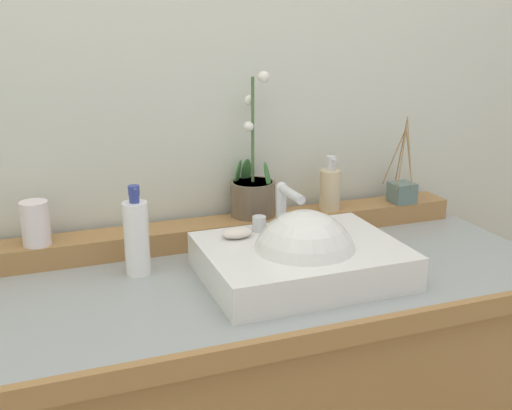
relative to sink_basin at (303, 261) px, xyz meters
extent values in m
cube|color=silver|center=(-0.16, 0.45, 0.47)|extent=(3.45, 0.20, 2.78)
cube|color=#949B9A|center=(-0.16, 0.06, -0.06)|extent=(1.51, 0.58, 0.04)
cube|color=#A17240|center=(-0.16, -0.23, -0.06)|extent=(1.51, 0.02, 0.04)
cube|color=#A17240|center=(-0.16, 0.28, -0.01)|extent=(1.42, 0.10, 0.06)
cube|color=white|center=(0.00, 0.01, 0.00)|extent=(0.43, 0.33, 0.08)
sphere|color=white|center=(0.00, -0.01, 0.00)|extent=(0.23, 0.23, 0.23)
cylinder|color=silver|center=(0.00, 0.12, 0.09)|extent=(0.02, 0.02, 0.10)
cylinder|color=silver|center=(0.00, 0.07, 0.14)|extent=(0.02, 0.11, 0.02)
sphere|color=silver|center=(0.00, 0.12, 0.14)|extent=(0.03, 0.03, 0.03)
cylinder|color=silver|center=(-0.05, 0.12, 0.05)|extent=(0.03, 0.03, 0.04)
cylinder|color=silver|center=(0.06, 0.12, 0.05)|extent=(0.03, 0.03, 0.04)
ellipsoid|color=silver|center=(-0.12, 0.10, 0.05)|extent=(0.07, 0.04, 0.02)
cylinder|color=brown|center=(-0.01, 0.30, 0.06)|extent=(0.12, 0.12, 0.09)
cylinder|color=tan|center=(-0.01, 0.30, 0.10)|extent=(0.10, 0.10, 0.01)
cylinder|color=#476B38|center=(-0.01, 0.30, 0.24)|extent=(0.01, 0.01, 0.27)
ellipsoid|color=#387033|center=(-0.04, 0.33, 0.12)|extent=(0.04, 0.04, 0.08)
ellipsoid|color=#387033|center=(-0.01, 0.34, 0.12)|extent=(0.03, 0.03, 0.08)
ellipsoid|color=#387033|center=(0.03, 0.27, 0.12)|extent=(0.04, 0.04, 0.08)
sphere|color=white|center=(-0.02, 0.29, 0.25)|extent=(0.03, 0.03, 0.03)
sphere|color=white|center=(-0.01, 0.32, 0.31)|extent=(0.03, 0.03, 0.03)
sphere|color=white|center=(0.02, 0.29, 0.37)|extent=(0.03, 0.03, 0.03)
cylinder|color=beige|center=(0.20, 0.27, 0.07)|extent=(0.06, 0.06, 0.11)
cylinder|color=silver|center=(0.20, 0.27, 0.13)|extent=(0.02, 0.02, 0.02)
cylinder|color=silver|center=(0.20, 0.27, 0.15)|extent=(0.02, 0.02, 0.02)
cylinder|color=silver|center=(0.20, 0.26, 0.16)|extent=(0.01, 0.03, 0.01)
cylinder|color=silver|center=(-0.54, 0.27, 0.07)|extent=(0.06, 0.06, 0.10)
cube|color=slate|center=(0.42, 0.26, 0.04)|extent=(0.06, 0.06, 0.06)
cylinder|color=#9E7A4C|center=(0.44, 0.27, 0.14)|extent=(0.04, 0.01, 0.16)
cylinder|color=#9E7A4C|center=(0.43, 0.29, 0.15)|extent=(0.01, 0.05, 0.19)
cylinder|color=#9E7A4C|center=(0.40, 0.29, 0.14)|extent=(0.04, 0.04, 0.17)
cylinder|color=#9E7A4C|center=(0.41, 0.25, 0.14)|extent=(0.04, 0.03, 0.17)
cylinder|color=#9E7A4C|center=(0.43, 0.25, 0.16)|extent=(0.01, 0.04, 0.19)
cylinder|color=white|center=(-0.33, 0.15, 0.04)|extent=(0.06, 0.06, 0.17)
cylinder|color=#323F8E|center=(-0.33, 0.15, 0.14)|extent=(0.02, 0.02, 0.02)
cylinder|color=#323F8E|center=(-0.33, 0.15, 0.15)|extent=(0.02, 0.02, 0.02)
cylinder|color=#323F8E|center=(-0.33, 0.14, 0.16)|extent=(0.01, 0.03, 0.01)
camera|label=1|loc=(-0.54, -1.15, 0.52)|focal=43.73mm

